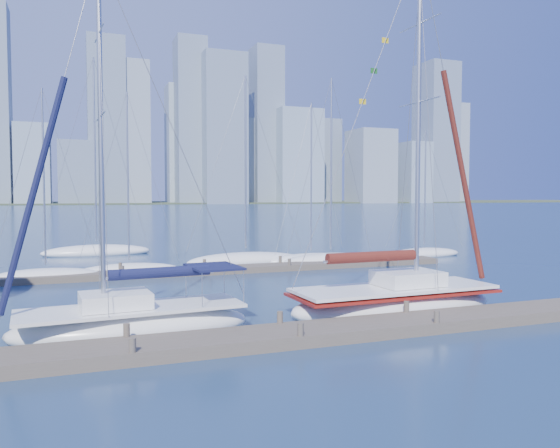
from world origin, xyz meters
name	(u,v)px	position (x,y,z in m)	size (l,w,h in m)	color
ground	(290,341)	(0.00, 0.00, 0.00)	(700.00, 700.00, 0.00)	#17294A
near_dock	(290,335)	(0.00, 0.00, 0.20)	(26.00, 2.00, 0.40)	brown
far_dock	(224,270)	(2.00, 16.00, 0.18)	(30.00, 1.80, 0.36)	brown
far_shore	(87,204)	(0.00, 320.00, 0.00)	(800.00, 100.00, 1.50)	#38472D
sailboat_navy	(132,304)	(-4.65, 2.72, 1.05)	(8.15, 3.18, 13.03)	white
sailboat_maroon	(395,284)	(5.55, 2.55, 1.16)	(9.03, 3.19, 15.13)	white
bg_boat_0	(46,276)	(-7.99, 16.60, 0.23)	(6.25, 3.86, 10.87)	white
bg_boat_1	(129,270)	(-3.43, 17.55, 0.23)	(6.32, 4.01, 11.12)	white
bg_boat_2	(246,260)	(4.49, 19.49, 0.28)	(8.21, 2.44, 13.16)	white
bg_boat_3	(311,259)	(9.04, 18.76, 0.23)	(7.23, 4.65, 11.45)	white
bg_boat_4	(331,260)	(9.96, 17.48, 0.27)	(7.28, 3.46, 12.98)	white
bg_boat_5	(424,253)	(18.84, 19.27, 0.22)	(6.52, 3.03, 9.97)	white
bg_boat_6	(97,251)	(-4.87, 29.24, 0.30)	(8.63, 4.52, 15.84)	white
skyline	(130,140)	(21.86, 290.17, 34.58)	(503.03, 51.31, 98.68)	gray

